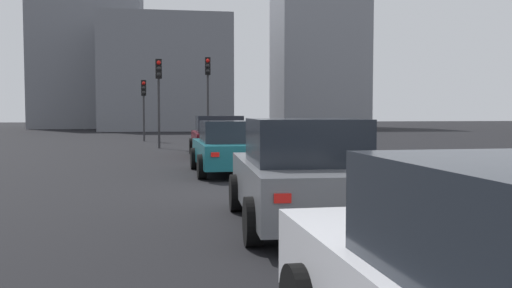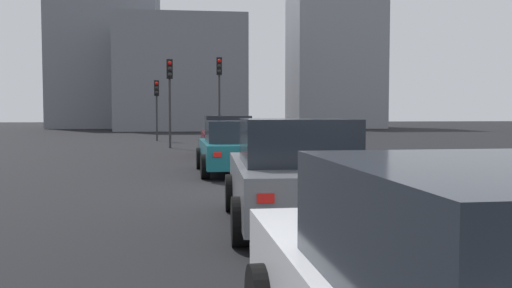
# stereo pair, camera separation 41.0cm
# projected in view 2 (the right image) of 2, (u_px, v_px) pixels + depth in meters

# --- Properties ---
(ground_plane) EXTENTS (160.00, 160.00, 0.20)m
(ground_plane) POSITION_uv_depth(u_px,v_px,m) (255.00, 193.00, 12.37)
(ground_plane) COLOR black
(car_maroon_lead) EXTENTS (4.28, 2.13, 1.56)m
(car_maroon_lead) POSITION_uv_depth(u_px,v_px,m) (227.00, 137.00, 21.38)
(car_maroon_lead) COLOR #510F16
(car_maroon_lead) RESTS_ON ground_plane
(car_teal_second) EXTENTS (4.13, 2.09, 1.47)m
(car_teal_second) POSITION_uv_depth(u_px,v_px,m) (235.00, 148.00, 15.46)
(car_teal_second) COLOR #19606B
(car_teal_second) RESTS_ON ground_plane
(car_grey_third) EXTENTS (4.15, 2.12, 1.62)m
(car_grey_third) POSITION_uv_depth(u_px,v_px,m) (294.00, 175.00, 8.34)
(car_grey_third) COLOR slate
(car_grey_third) RESTS_ON ground_plane
(traffic_light_near_left) EXTENTS (0.32, 0.29, 4.50)m
(traffic_light_near_left) POSITION_uv_depth(u_px,v_px,m) (219.00, 82.00, 28.57)
(traffic_light_near_left) COLOR #2D2D30
(traffic_light_near_left) RESTS_ON ground_plane
(traffic_light_near_right) EXTENTS (0.32, 0.30, 4.14)m
(traffic_light_near_right) POSITION_uv_depth(u_px,v_px,m) (170.00, 84.00, 25.84)
(traffic_light_near_right) COLOR #2D2D30
(traffic_light_near_right) RESTS_ON ground_plane
(traffic_light_far_left) EXTENTS (0.32, 0.30, 3.53)m
(traffic_light_far_left) POSITION_uv_depth(u_px,v_px,m) (157.00, 97.00, 32.20)
(traffic_light_far_left) COLOR #2D2D30
(traffic_light_far_left) RESTS_ON ground_plane
(building_facade_left) EXTENTS (8.04, 9.11, 14.30)m
(building_facade_left) POSITION_uv_depth(u_px,v_px,m) (334.00, 60.00, 58.65)
(building_facade_left) COLOR gray
(building_facade_left) RESTS_ON ground_plane
(building_facade_center) EXTENTS (13.52, 11.65, 10.31)m
(building_facade_center) POSITION_uv_depth(u_px,v_px,m) (182.00, 76.00, 54.06)
(building_facade_center) COLOR slate
(building_facade_center) RESTS_ON ground_plane
(building_facade_right) EXTENTS (9.89, 10.91, 17.35)m
(building_facade_right) POSITION_uv_depth(u_px,v_px,m) (107.00, 46.00, 59.31)
(building_facade_right) COLOR slate
(building_facade_right) RESTS_ON ground_plane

